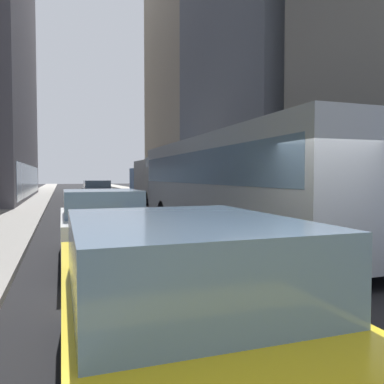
# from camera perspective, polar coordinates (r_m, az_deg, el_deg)

# --- Properties ---
(ground_plane) EXTENTS (120.00, 120.00, 0.00)m
(ground_plane) POSITION_cam_1_polar(r_m,az_deg,el_deg) (39.77, -13.64, -0.46)
(ground_plane) COLOR black
(sidewalk_left) EXTENTS (2.40, 110.00, 0.15)m
(sidewalk_left) POSITION_cam_1_polar(r_m,az_deg,el_deg) (39.65, -21.87, -0.47)
(sidewalk_left) COLOR #9E9991
(sidewalk_left) RESTS_ON ground
(sidewalk_right) EXTENTS (2.40, 110.00, 0.15)m
(sidewalk_right) POSITION_cam_1_polar(r_m,az_deg,el_deg) (40.68, -5.62, -0.24)
(sidewalk_right) COLOR #ADA89E
(sidewalk_right) RESTS_ON ground
(building_right_mid) EXTENTS (10.92, 15.00, 22.45)m
(building_right_mid) POSITION_cam_1_polar(r_m,az_deg,el_deg) (31.13, 12.78, 19.69)
(building_right_mid) COLOR slate
(building_right_mid) RESTS_ON ground
(building_right_far) EXTENTS (10.27, 15.74, 39.46)m
(building_right_far) POSITION_cam_1_polar(r_m,az_deg,el_deg) (47.95, 1.53, 24.17)
(building_right_far) COLOR #A0937F
(building_right_far) RESTS_ON ground
(transit_bus) EXTENTS (2.78, 11.53, 3.05)m
(transit_bus) POSITION_cam_1_polar(r_m,az_deg,el_deg) (11.61, 5.72, 1.62)
(transit_bus) COLOR #999EA3
(transit_bus) RESTS_ON ground
(car_yellow_taxi) EXTENTS (1.70, 4.59, 1.62)m
(car_yellow_taxi) POSITION_cam_1_polar(r_m,az_deg,el_deg) (3.19, -2.56, -17.93)
(car_yellow_taxi) COLOR yellow
(car_yellow_taxi) RESTS_ON ground
(car_white_van) EXTENTS (1.73, 4.22, 1.62)m
(car_white_van) POSITION_cam_1_polar(r_m,az_deg,el_deg) (8.89, -13.39, -4.84)
(car_white_van) COLOR silver
(car_white_van) RESTS_ON ground
(car_black_suv) EXTENTS (1.93, 4.52, 1.62)m
(car_black_suv) POSITION_cam_1_polar(r_m,az_deg,el_deg) (28.75, -14.03, 0.11)
(car_black_suv) COLOR black
(car_black_suv) RESTS_ON ground
(box_truck) EXTENTS (2.30, 7.50, 3.05)m
(box_truck) POSITION_cam_1_polar(r_m,az_deg,el_deg) (28.08, -5.66, 1.84)
(box_truck) COLOR #19519E
(box_truck) RESTS_ON ground
(dalmatian_dog) EXTENTS (0.22, 0.96, 0.72)m
(dalmatian_dog) POSITION_cam_1_polar(r_m,az_deg,el_deg) (7.05, 4.47, -9.21)
(dalmatian_dog) COLOR white
(dalmatian_dog) RESTS_ON ground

